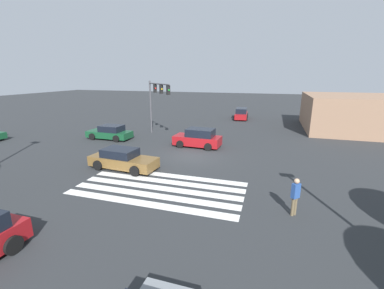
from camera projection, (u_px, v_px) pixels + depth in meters
ground_plane at (192, 156)px, 20.32m from camera, size 147.96×147.96×0.00m
crosswalk_markings at (160, 188)px, 14.56m from camera, size 9.46×4.40×0.01m
traffic_signal_mast at (156, 96)px, 25.75m from camera, size 3.87×3.87×5.61m
car_0 at (241, 114)px, 37.25m from camera, size 2.16×4.79×1.56m
car_1 at (123, 159)px, 17.42m from camera, size 4.81×2.21×1.40m
car_2 at (110, 133)px, 25.53m from camera, size 4.45×2.08×1.39m
car_3 at (198, 138)px, 22.73m from camera, size 4.23×2.22×1.65m
corner_building at (357, 113)px, 29.17m from camera, size 10.92×10.92×3.98m
pedestrian at (295, 195)px, 11.50m from camera, size 0.41×0.41×1.79m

